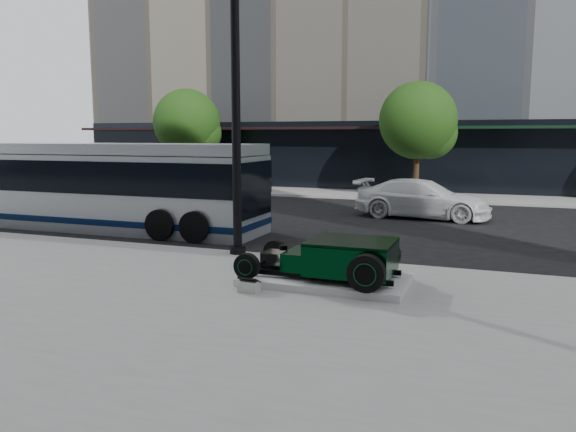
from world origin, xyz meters
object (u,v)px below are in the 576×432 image
at_px(hot_rod, 341,258).
at_px(lamppost, 236,119).
at_px(transit_bus, 97,185).
at_px(white_sedan, 422,199).

xyz_separation_m(hot_rod, lamppost, (-3.37, 2.09, 2.92)).
height_order(hot_rod, lamppost, lamppost).
bearing_deg(transit_bus, white_sedan, 31.56).
bearing_deg(hot_rod, white_sedan, 88.74).
distance_m(hot_rod, white_sedan, 11.13).
height_order(hot_rod, white_sedan, white_sedan).
xyz_separation_m(transit_bus, white_sedan, (10.29, 6.32, -0.74)).
relative_size(hot_rod, transit_bus, 0.27).
relative_size(hot_rod, white_sedan, 0.62).
relative_size(lamppost, white_sedan, 1.47).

